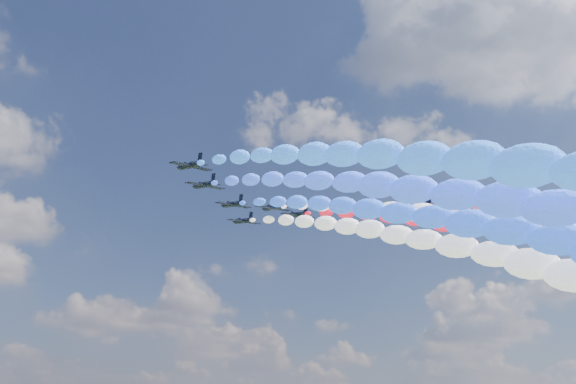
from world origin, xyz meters
TOP-DOWN VIEW (x-y plane):
  - jet_0 at (-29.62, -6.39)m, footprint 9.12×12.08m
  - trail_0 at (-29.62, -60.25)m, footprint 5.58×103.83m
  - jet_1 at (-21.48, 3.62)m, footprint 8.78×11.84m
  - trail_1 at (-21.48, -50.24)m, footprint 5.58×103.83m
  - jet_2 at (-9.11, 13.70)m, footprint 8.60×11.71m
  - trail_2 at (-9.11, -40.16)m, footprint 5.58×103.83m
  - jet_3 at (0.29, 11.10)m, footprint 9.22×12.15m
  - trail_3 at (0.29, -42.76)m, footprint 5.58×103.83m
  - jet_4 at (0.55, 25.72)m, footprint 8.54×11.67m
  - trail_4 at (0.55, -28.14)m, footprint 5.58×103.83m
  - jet_5 at (8.54, 13.30)m, footprint 8.70×11.79m
  - trail_5 at (8.54, -40.56)m, footprint 5.58×103.83m
  - jet_6 at (19.34, 4.60)m, footprint 9.01×12.01m
  - trail_6 at (19.34, -49.26)m, footprint 5.58×103.83m
  - jet_7 at (28.72, -7.43)m, footprint 8.75×11.82m

SIDE VIEW (x-z plane):
  - trail_0 at x=-29.62m, z-range 67.58..103.88m
  - trail_1 at x=-21.48m, z-range 67.58..103.88m
  - trail_2 at x=-9.11m, z-range 67.58..103.88m
  - trail_3 at x=0.29m, z-range 67.58..103.88m
  - trail_4 at x=0.55m, z-range 67.58..103.88m
  - trail_5 at x=8.54m, z-range 67.58..103.88m
  - trail_6 at x=19.34m, z-range 67.58..103.88m
  - jet_0 at x=-29.62m, z-range 99.70..104.13m
  - jet_1 at x=-21.48m, z-range 99.70..104.13m
  - jet_2 at x=-9.11m, z-range 99.70..104.13m
  - jet_3 at x=0.29m, z-range 99.70..104.13m
  - jet_4 at x=0.55m, z-range 99.70..104.13m
  - jet_5 at x=8.54m, z-range 99.70..104.13m
  - jet_6 at x=19.34m, z-range 99.70..104.13m
  - jet_7 at x=28.72m, z-range 99.70..104.13m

